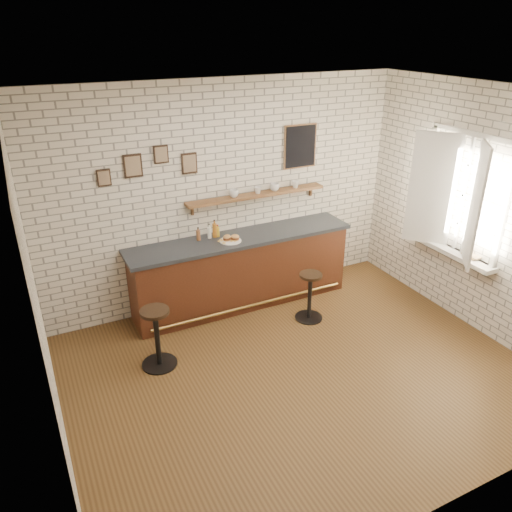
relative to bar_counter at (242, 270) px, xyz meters
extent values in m
plane|color=brown|center=(-0.07, -1.70, -0.51)|extent=(5.00, 5.00, 0.00)
cube|color=#4C2414|center=(0.00, 0.00, -0.03)|extent=(3.00, 0.58, 0.96)
cube|color=#2D333A|center=(0.00, 0.00, 0.48)|extent=(3.10, 0.62, 0.05)
cylinder|color=olive|center=(0.00, -0.32, -0.39)|extent=(2.79, 0.04, 0.04)
cylinder|color=white|center=(-0.19, -0.08, 0.51)|extent=(0.28, 0.28, 0.01)
cylinder|color=#DFBB4E|center=(-0.13, -0.04, 0.52)|extent=(0.05, 0.05, 0.00)
cylinder|color=#DFBB4E|center=(-0.17, -0.08, 0.52)|extent=(0.05, 0.05, 0.00)
cylinder|color=#DFBB4E|center=(-0.30, -0.01, 0.52)|extent=(0.06, 0.06, 0.00)
cylinder|color=#DFBB4E|center=(-0.16, -0.03, 0.52)|extent=(0.06, 0.06, 0.00)
cylinder|color=#DFBB4E|center=(-0.30, -0.12, 0.52)|extent=(0.06, 0.06, 0.00)
cylinder|color=#DFBB4E|center=(-0.14, -0.07, 0.52)|extent=(0.04, 0.04, 0.00)
cylinder|color=#DFBB4E|center=(-0.19, -0.12, 0.52)|extent=(0.05, 0.05, 0.00)
cylinder|color=#DFBB4E|center=(-0.30, -0.14, 0.52)|extent=(0.04, 0.04, 0.00)
cylinder|color=#DFBB4E|center=(-0.34, -0.05, 0.52)|extent=(0.05, 0.05, 0.00)
cylinder|color=#DFBB4E|center=(-0.15, -0.13, 0.52)|extent=(0.06, 0.06, 0.00)
cylinder|color=#DFBB4E|center=(-0.30, -0.06, 0.52)|extent=(0.04, 0.04, 0.00)
cylinder|color=brown|center=(-0.55, 0.14, 0.57)|extent=(0.05, 0.05, 0.14)
cylinder|color=brown|center=(-0.55, 0.14, 0.65)|extent=(0.02, 0.02, 0.03)
cylinder|color=black|center=(-0.55, 0.14, 0.68)|extent=(0.02, 0.02, 0.01)
cylinder|color=white|center=(-0.39, 0.14, 0.58)|extent=(0.05, 0.05, 0.15)
cylinder|color=white|center=(-0.39, 0.14, 0.67)|extent=(0.02, 0.02, 0.03)
cylinder|color=black|center=(-0.39, 0.14, 0.70)|extent=(0.02, 0.02, 0.01)
cylinder|color=#A5601A|center=(-0.32, 0.14, 0.60)|extent=(0.06, 0.06, 0.19)
cylinder|color=#A5601A|center=(-0.32, 0.14, 0.71)|extent=(0.02, 0.02, 0.04)
cylinder|color=black|center=(-0.32, 0.14, 0.74)|extent=(0.02, 0.02, 0.01)
cylinder|color=gold|center=(-0.28, 0.14, 0.57)|extent=(0.05, 0.05, 0.13)
cylinder|color=gold|center=(-0.28, 0.14, 0.64)|extent=(0.02, 0.02, 0.03)
cylinder|color=maroon|center=(-0.28, 0.14, 0.66)|extent=(0.03, 0.03, 0.01)
cylinder|color=black|center=(-1.45, -0.86, -0.50)|extent=(0.41, 0.41, 0.02)
cylinder|color=black|center=(-1.45, -0.86, -0.15)|extent=(0.06, 0.06, 0.67)
cylinder|color=black|center=(-1.45, -0.86, 0.21)|extent=(0.36, 0.36, 0.04)
cylinder|color=black|center=(0.63, -0.77, -0.50)|extent=(0.37, 0.37, 0.02)
cylinder|color=black|center=(0.63, -0.77, -0.18)|extent=(0.06, 0.06, 0.61)
cylinder|color=black|center=(0.63, -0.77, 0.14)|extent=(0.37, 0.37, 0.04)
cube|color=brown|center=(0.33, 0.20, 0.97)|extent=(2.00, 0.18, 0.04)
cube|color=brown|center=(-0.57, 0.27, 0.89)|extent=(0.03, 0.04, 0.16)
cube|color=brown|center=(1.23, 0.27, 0.89)|extent=(0.03, 0.04, 0.16)
imported|color=white|center=(-0.01, 0.20, 1.04)|extent=(0.13, 0.13, 0.10)
imported|color=white|center=(0.35, 0.20, 1.04)|extent=(0.13, 0.13, 0.09)
imported|color=white|center=(0.60, 0.20, 1.05)|extent=(0.16, 0.16, 0.10)
imported|color=white|center=(0.93, 0.20, 1.04)|extent=(0.14, 0.14, 0.10)
cube|color=black|center=(-1.27, 0.28, 1.54)|extent=(0.22, 0.02, 0.28)
cube|color=black|center=(-0.92, 0.28, 1.64)|extent=(0.18, 0.02, 0.22)
cube|color=black|center=(-0.57, 0.28, 1.49)|extent=(0.20, 0.02, 0.26)
cube|color=black|center=(-1.62, 0.28, 1.44)|extent=(0.16, 0.02, 0.20)
cube|color=black|center=(1.03, 0.28, 1.54)|extent=(0.46, 0.02, 0.56)
cube|color=white|center=(2.33, -1.40, 0.39)|extent=(0.20, 1.35, 0.06)
cube|color=white|center=(2.40, -1.40, 1.89)|extent=(0.05, 1.30, 0.06)
cube|color=white|center=(2.40, -1.40, 0.39)|extent=(0.05, 1.30, 0.06)
cube|color=white|center=(2.40, -2.00, 1.14)|extent=(0.05, 0.06, 1.50)
cube|color=white|center=(2.40, -0.80, 1.14)|extent=(0.05, 0.06, 1.50)
cube|color=white|center=(2.25, -1.70, 1.14)|extent=(0.40, 0.46, 1.46)
cube|color=white|center=(2.25, -1.10, 1.14)|extent=(0.40, 0.46, 1.46)
imported|color=tan|center=(2.31, -1.68, 0.43)|extent=(0.18, 0.23, 0.02)
imported|color=tan|center=(2.31, -1.71, 0.45)|extent=(0.17, 0.23, 0.02)
camera|label=1|loc=(-2.53, -5.55, 3.08)|focal=35.00mm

